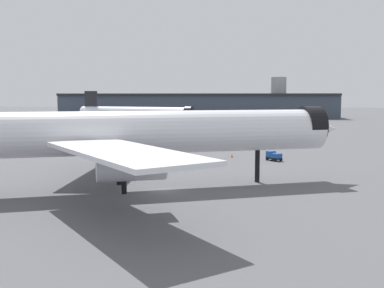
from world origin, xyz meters
name	(u,v)px	position (x,y,z in m)	size (l,w,h in m)	color
ground	(164,191)	(0.00, 0.00, 0.00)	(900.00, 900.00, 0.00)	#56565B
airliner_near_gate	(138,134)	(-4.00, 1.52, 7.77)	(60.59, 54.08, 17.63)	white
airliner_far_taxiway	(134,114)	(-27.40, 96.25, 6.49)	(49.01, 43.64, 14.74)	silver
terminal_building	(199,105)	(-15.33, 211.35, 7.35)	(163.54, 28.12, 23.80)	#3D4756
baggage_tug_wing	(274,156)	(16.90, 31.39, 0.97)	(3.32, 3.49, 1.85)	black
traffic_cone_near_nose	(232,156)	(8.44, 35.17, 0.38)	(0.60, 0.60, 0.75)	#F2600C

